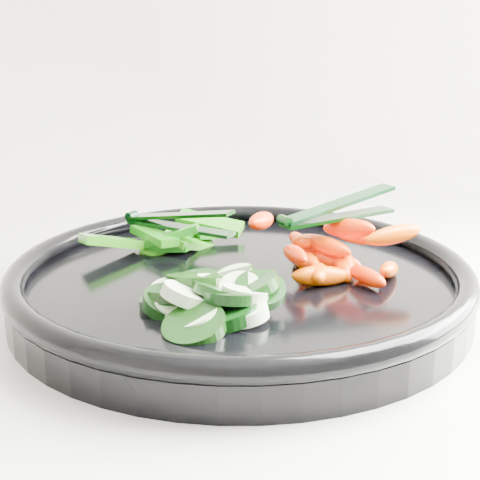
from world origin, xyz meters
name	(u,v)px	position (x,y,z in m)	size (l,w,h in m)	color
veggie_tray	(240,280)	(0.35, 1.66, 0.95)	(0.45, 0.45, 0.04)	black
cucumber_pile	(204,297)	(0.29, 1.61, 0.96)	(0.11, 0.13, 0.04)	black
carrot_pile	(332,251)	(0.42, 1.64, 0.97)	(0.13, 0.15, 0.06)	#FF6100
pepper_pile	(171,238)	(0.32, 1.76, 0.96)	(0.16, 0.08, 0.04)	#0E6209
tong_carrot	(336,211)	(0.43, 1.65, 1.00)	(0.11, 0.03, 0.02)	black
tong_pepper	(176,221)	(0.33, 1.76, 0.98)	(0.08, 0.10, 0.02)	black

